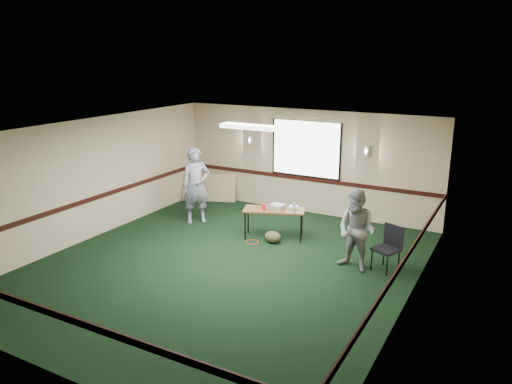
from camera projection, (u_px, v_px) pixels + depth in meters
The scene contains 13 objects.
ground at pixel (225, 266), 9.89m from camera, with size 8.00×8.00×0.00m, color black.
room_shell at pixel (273, 167), 11.26m from camera, with size 8.00×8.02×8.00m.
folding_table at pixel (274, 211), 11.23m from camera, with size 1.46×0.99×0.68m.
projector at pixel (277, 207), 11.23m from camera, with size 0.31×0.25×0.10m, color #9999A1.
game_console at pixel (294, 207), 11.29m from camera, with size 0.20×0.16×0.05m, color silver.
red_cup at pixel (264, 207), 11.15m from camera, with size 0.08×0.08×0.12m, color red.
water_bottle at pixel (294, 207), 11.05m from camera, with size 0.06×0.06×0.21m, color #82AAD6.
duffel_bag at pixel (273, 237), 11.05m from camera, with size 0.38×0.29×0.27m, color #434226.
cable_coil at pixel (252, 242), 11.11m from camera, with size 0.31×0.31×0.02m, color #C84019.
folded_table at pixel (209, 188), 14.11m from camera, with size 1.53×0.07×0.79m, color tan.
conference_chair at pixel (389, 244), 9.60m from camera, with size 0.57×0.58×0.88m.
person_left at pixel (196, 185), 12.22m from camera, with size 0.68×0.45×1.87m, color #425092.
person_right at pixel (356, 231), 9.52m from camera, with size 0.78×0.61×1.60m, color #7994BC.
Camera 1 is at (4.93, -7.71, 4.08)m, focal length 35.00 mm.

